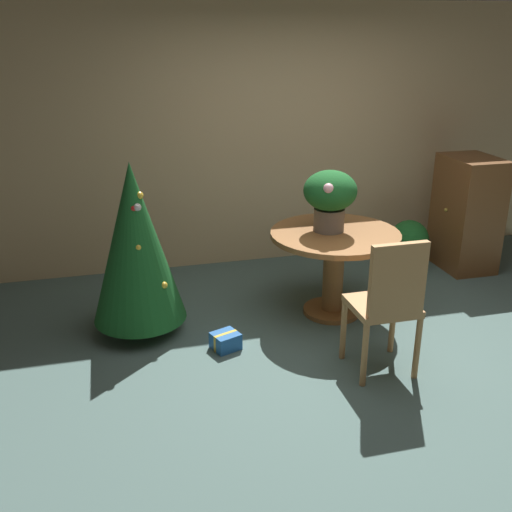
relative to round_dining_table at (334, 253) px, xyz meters
name	(u,v)px	position (x,y,z in m)	size (l,w,h in m)	color
ground_plane	(357,356)	(-0.08, -0.75, -0.56)	(6.60, 6.60, 0.00)	#4C6660
back_wall_panel	(278,137)	(-0.08, 1.45, 0.74)	(6.00, 0.10, 2.60)	tan
round_dining_table	(334,253)	(0.00, 0.00, 0.00)	(1.09, 1.09, 0.75)	brown
flower_vase	(330,195)	(-0.04, 0.05, 0.50)	(0.44, 0.44, 0.51)	#665B51
wooden_chair_near	(388,300)	(0.00, -1.01, 0.03)	(0.45, 0.42, 1.04)	#B27F4C
holiday_tree	(135,243)	(-1.64, 0.08, 0.21)	(0.75, 0.75, 1.42)	brown
gift_box_blue	(226,341)	(-1.03, -0.38, -0.49)	(0.25, 0.24, 0.13)	#1E569E
wooden_cabinet	(467,213)	(1.71, 0.68, 0.02)	(0.50, 0.64, 1.16)	brown
potted_plant	(409,242)	(1.15, 0.79, -0.28)	(0.40, 0.40, 0.51)	#4C382D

